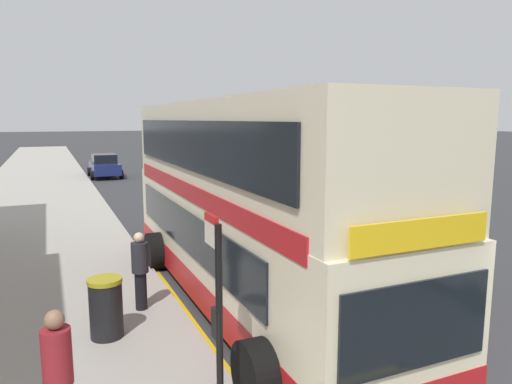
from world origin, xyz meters
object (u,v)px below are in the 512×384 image
at_px(parked_car_navy_ahead, 105,166).
at_px(parked_car_teal_far, 224,165).
at_px(bus_stop_sign, 217,304).
at_px(litter_bin, 106,308).
at_px(pedestrian_waiting_near_sign, 58,375).
at_px(pedestrian_further_back, 140,268).
at_px(double_decker_bus, 245,209).

height_order(parked_car_navy_ahead, parked_car_teal_far, same).
bearing_deg(bus_stop_sign, litter_bin, 109.02).
relative_size(parked_car_navy_ahead, pedestrian_waiting_near_sign, 2.41).
height_order(pedestrian_waiting_near_sign, litter_bin, pedestrian_waiting_near_sign).
bearing_deg(pedestrian_further_back, bus_stop_sign, -86.40).
height_order(parked_car_navy_ahead, litter_bin, parked_car_navy_ahead).
bearing_deg(bus_stop_sign, parked_car_navy_ahead, 86.63).
relative_size(double_decker_bus, litter_bin, 9.80).
distance_m(parked_car_navy_ahead, pedestrian_further_back, 24.63).
distance_m(double_decker_bus, litter_bin, 3.55).
xyz_separation_m(bus_stop_sign, parked_car_teal_far, (9.56, 26.03, -0.93)).
xyz_separation_m(bus_stop_sign, litter_bin, (-1.05, 3.06, -1.04)).
height_order(parked_car_teal_far, pedestrian_waiting_near_sign, pedestrian_waiting_near_sign).
xyz_separation_m(double_decker_bus, parked_car_teal_far, (7.50, 21.98, -1.26)).
height_order(parked_car_teal_far, litter_bin, parked_car_teal_far).
bearing_deg(double_decker_bus, parked_car_teal_far, 71.16).
xyz_separation_m(parked_car_teal_far, pedestrian_further_back, (-9.82, -21.97, 0.22)).
distance_m(parked_car_teal_far, pedestrian_waiting_near_sign, 28.24).
bearing_deg(parked_car_teal_far, double_decker_bus, 69.84).
distance_m(double_decker_bus, pedestrian_waiting_near_sign, 5.59).
xyz_separation_m(bus_stop_sign, pedestrian_further_back, (-0.26, 4.07, -0.71)).
height_order(parked_car_navy_ahead, pedestrian_further_back, pedestrian_further_back).
height_order(bus_stop_sign, pedestrian_further_back, bus_stop_sign).
relative_size(parked_car_navy_ahead, parked_car_teal_far, 1.00).
bearing_deg(litter_bin, parked_car_navy_ahead, 83.89).
relative_size(pedestrian_waiting_near_sign, litter_bin, 1.60).
xyz_separation_m(double_decker_bus, litter_bin, (-3.12, -1.00, -1.37)).
distance_m(bus_stop_sign, pedestrian_further_back, 4.14).
height_order(double_decker_bus, bus_stop_sign, double_decker_bus).
bearing_deg(pedestrian_further_back, litter_bin, -128.17).
bearing_deg(double_decker_bus, bus_stop_sign, -116.98).
xyz_separation_m(double_decker_bus, pedestrian_waiting_near_sign, (-3.94, -3.84, -0.97)).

